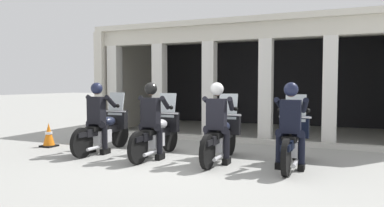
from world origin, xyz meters
name	(u,v)px	position (x,y,z in m)	size (l,w,h in m)	color
ground_plane	(226,140)	(0.00, 3.00, 0.00)	(80.00, 80.00, 0.00)	#999993
station_building	(256,68)	(0.22, 5.65, 2.09)	(9.20, 4.83, 3.36)	black
kerb_strip	(231,140)	(0.22, 2.78, 0.06)	(8.70, 0.24, 0.12)	#B7B5AD
motorcycle_far_left	(105,130)	(-2.08, 0.36, 0.50)	(0.62, 2.04, 1.35)	black
police_officer_far_left	(97,112)	(-2.08, 0.08, 0.94)	(0.63, 0.61, 1.58)	black
motorcycle_center_left	(158,133)	(-0.69, 0.32, 0.50)	(0.62, 2.04, 1.35)	black
police_officer_center_left	(151,114)	(-0.69, 0.03, 0.94)	(0.63, 0.61, 1.58)	black
motorcycle_center_right	(222,136)	(0.70, 0.44, 0.50)	(0.62, 2.04, 1.35)	black
police_officer_center_right	(217,116)	(0.69, 0.15, 0.94)	(0.63, 0.61, 1.58)	black
motorcycle_far_right	(292,140)	(2.09, 0.48, 0.50)	(0.62, 2.04, 1.35)	black
police_officer_far_right	(291,118)	(2.08, 0.20, 0.94)	(0.63, 0.61, 1.58)	black
traffic_cone_flank	(49,135)	(-3.74, 0.31, 0.29)	(0.34, 0.34, 0.59)	black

